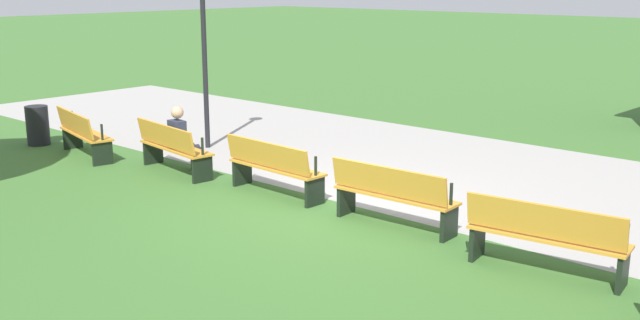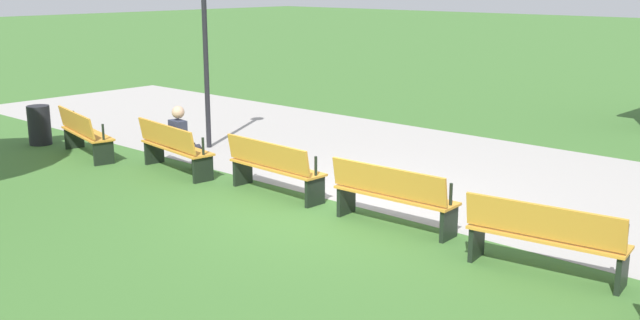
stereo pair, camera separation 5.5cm
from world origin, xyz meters
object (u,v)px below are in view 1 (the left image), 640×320
bench_2 (273,166)px  lamp_post (203,10)px  bench_1 (172,147)px  bench_3 (393,194)px  trash_bin (38,125)px  bench_0 (82,133)px  bench_4 (546,236)px  person_seated (182,137)px

bench_2 → lamp_post: size_ratio=0.46×
bench_2 → bench_1: bearing=-172.6°
bench_3 → trash_bin: size_ratio=2.27×
bench_1 → bench_2: (2.30, 0.20, 0.00)m
bench_0 → bench_1: bearing=22.1°
bench_0 → bench_3: (6.87, 0.59, 0.00)m
bench_2 → trash_bin: 6.25m
bench_0 → lamp_post: lamp_post is taller
bench_0 → bench_4: 9.18m
bench_1 → trash_bin: (-3.92, -0.43, -0.07)m
bench_2 → trash_bin: (-6.22, -0.62, -0.07)m
bench_1 → lamp_post: 3.06m
bench_1 → person_seated: person_seated is taller
bench_2 → bench_3: bearing=2.5°
bench_0 → bench_2: same height
bench_2 → bench_3: size_ratio=1.00×
bench_1 → person_seated: bearing=54.1°
bench_0 → bench_4: (9.17, 0.39, 0.00)m
person_seated → bench_1: bearing=-125.9°
bench_2 → bench_4: size_ratio=0.99×
bench_1 → bench_4: bearing=7.4°
person_seated → lamp_post: lamp_post is taller
bench_4 → person_seated: person_seated is taller
bench_1 → person_seated: (0.12, 0.13, 0.16)m
trash_bin → lamp_post: bearing=37.4°
person_seated → lamp_post: (-1.24, 1.59, 2.10)m
bench_2 → trash_bin: bench_2 is taller
bench_3 → lamp_post: (-5.73, 1.52, 2.27)m
bench_4 → person_seated: 6.78m
bench_3 → bench_1: bearing=180.0°
lamp_post → bench_2: bearing=-24.0°
trash_bin → bench_1: bearing=6.2°
bench_3 → person_seated: bearing=178.4°
bench_4 → trash_bin: size_ratio=2.30×
bench_3 → trash_bin: (-8.53, -0.62, -0.07)m
bench_1 → bench_0: bearing=-162.8°
person_seated → bench_3: bearing=8.3°
lamp_post → bench_1: bearing=-56.8°
bench_0 → bench_2: bearing=19.7°
bench_1 → bench_4: same height
bench_3 → person_seated: size_ratio=1.52×
bench_1 → person_seated: size_ratio=1.54×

